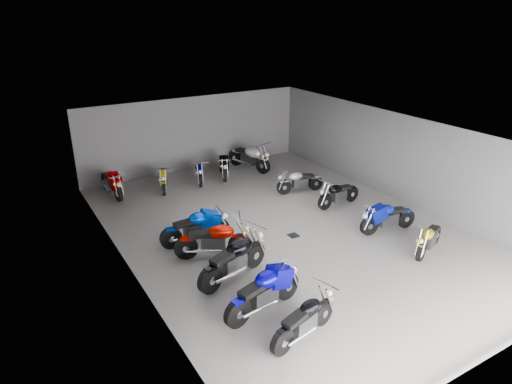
{
  "coord_description": "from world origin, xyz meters",
  "views": [
    {
      "loc": [
        -7.61,
        -10.87,
        6.68
      ],
      "look_at": [
        -0.4,
        1.13,
        1.0
      ],
      "focal_mm": 32.0,
      "sensor_mm": 36.0,
      "label": 1
    }
  ],
  "objects_px": {
    "motorcycle_left_b": "(264,291)",
    "motorcycle_back_d": "(224,165)",
    "motorcycle_left_e": "(196,227)",
    "motorcycle_back_a": "(111,183)",
    "motorcycle_right_f": "(299,181)",
    "motorcycle_right_e": "(338,194)",
    "motorcycle_left_a": "(305,320)",
    "motorcycle_right_c": "(387,217)",
    "motorcycle_left_c": "(234,259)",
    "motorcycle_left_d": "(214,240)",
    "motorcycle_back_b": "(163,178)",
    "drain_grate": "(294,235)",
    "motorcycle_back_c": "(199,171)",
    "motorcycle_right_b": "(429,238)",
    "motorcycle_back_e": "(250,157)"
  },
  "relations": [
    {
      "from": "motorcycle_left_a",
      "to": "motorcycle_back_b",
      "type": "height_order",
      "value": "motorcycle_left_a"
    },
    {
      "from": "motorcycle_left_b",
      "to": "motorcycle_back_c",
      "type": "relative_size",
      "value": 1.25
    },
    {
      "from": "motorcycle_right_b",
      "to": "motorcycle_back_c",
      "type": "xyz_separation_m",
      "value": [
        -3.33,
        8.8,
        0.01
      ]
    },
    {
      "from": "motorcycle_right_f",
      "to": "motorcycle_back_e",
      "type": "height_order",
      "value": "motorcycle_back_e"
    },
    {
      "from": "motorcycle_left_e",
      "to": "motorcycle_back_d",
      "type": "height_order",
      "value": "motorcycle_left_e"
    },
    {
      "from": "motorcycle_right_c",
      "to": "motorcycle_right_f",
      "type": "bearing_deg",
      "value": 14.38
    },
    {
      "from": "motorcycle_left_e",
      "to": "motorcycle_right_b",
      "type": "bearing_deg",
      "value": 60.9
    },
    {
      "from": "motorcycle_right_f",
      "to": "motorcycle_back_b",
      "type": "distance_m",
      "value": 5.33
    },
    {
      "from": "motorcycle_left_c",
      "to": "motorcycle_right_c",
      "type": "xyz_separation_m",
      "value": [
        5.5,
        -0.09,
        -0.08
      ]
    },
    {
      "from": "motorcycle_left_c",
      "to": "motorcycle_back_c",
      "type": "distance_m",
      "value": 7.45
    },
    {
      "from": "drain_grate",
      "to": "motorcycle_left_a",
      "type": "bearing_deg",
      "value": -122.72
    },
    {
      "from": "motorcycle_left_a",
      "to": "motorcycle_back_c",
      "type": "relative_size",
      "value": 1.08
    },
    {
      "from": "motorcycle_right_b",
      "to": "motorcycle_right_c",
      "type": "xyz_separation_m",
      "value": [
        -0.04,
        1.6,
        0.05
      ]
    },
    {
      "from": "motorcycle_left_a",
      "to": "motorcycle_left_b",
      "type": "bearing_deg",
      "value": 177.15
    },
    {
      "from": "motorcycle_left_a",
      "to": "motorcycle_back_c",
      "type": "xyz_separation_m",
      "value": [
        2.04,
        9.96,
        -0.02
      ]
    },
    {
      "from": "motorcycle_right_c",
      "to": "motorcycle_right_e",
      "type": "xyz_separation_m",
      "value": [
        0.01,
        2.39,
        -0.03
      ]
    },
    {
      "from": "motorcycle_left_e",
      "to": "motorcycle_back_a",
      "type": "relative_size",
      "value": 1.02
    },
    {
      "from": "motorcycle_right_b",
      "to": "motorcycle_back_e",
      "type": "xyz_separation_m",
      "value": [
        -0.78,
        9.05,
        0.13
      ]
    },
    {
      "from": "motorcycle_right_b",
      "to": "motorcycle_back_b",
      "type": "height_order",
      "value": "motorcycle_back_b"
    },
    {
      "from": "motorcycle_right_e",
      "to": "motorcycle_back_e",
      "type": "relative_size",
      "value": 0.81
    },
    {
      "from": "drain_grate",
      "to": "motorcycle_right_f",
      "type": "distance_m",
      "value": 3.71
    },
    {
      "from": "motorcycle_left_e",
      "to": "motorcycle_back_b",
      "type": "distance_m",
      "value": 4.84
    },
    {
      "from": "motorcycle_left_a",
      "to": "motorcycle_right_c",
      "type": "relative_size",
      "value": 0.95
    },
    {
      "from": "motorcycle_right_e",
      "to": "motorcycle_back_c",
      "type": "distance_m",
      "value": 5.83
    },
    {
      "from": "motorcycle_right_b",
      "to": "motorcycle_right_f",
      "type": "bearing_deg",
      "value": -16.66
    },
    {
      "from": "motorcycle_back_a",
      "to": "motorcycle_left_d",
      "type": "bearing_deg",
      "value": 98.23
    },
    {
      "from": "motorcycle_back_b",
      "to": "motorcycle_back_d",
      "type": "xyz_separation_m",
      "value": [
        2.71,
        0.11,
        0.03
      ]
    },
    {
      "from": "motorcycle_back_d",
      "to": "motorcycle_left_d",
      "type": "bearing_deg",
      "value": 83.53
    },
    {
      "from": "motorcycle_right_b",
      "to": "motorcycle_back_b",
      "type": "distance_m",
      "value": 10.03
    },
    {
      "from": "motorcycle_left_a",
      "to": "motorcycle_right_b",
      "type": "xyz_separation_m",
      "value": [
        5.36,
        1.16,
        -0.03
      ]
    },
    {
      "from": "motorcycle_left_e",
      "to": "motorcycle_back_c",
      "type": "distance_m",
      "value": 5.31
    },
    {
      "from": "motorcycle_back_d",
      "to": "motorcycle_right_b",
      "type": "bearing_deg",
      "value": 126.61
    },
    {
      "from": "motorcycle_left_b",
      "to": "motorcycle_right_b",
      "type": "xyz_separation_m",
      "value": [
        5.61,
        -0.08,
        -0.1
      ]
    },
    {
      "from": "motorcycle_right_c",
      "to": "motorcycle_back_a",
      "type": "height_order",
      "value": "motorcycle_back_a"
    },
    {
      "from": "motorcycle_right_f",
      "to": "motorcycle_right_e",
      "type": "bearing_deg",
      "value": -154.32
    },
    {
      "from": "motorcycle_left_e",
      "to": "drain_grate",
      "type": "bearing_deg",
      "value": 74.58
    },
    {
      "from": "drain_grate",
      "to": "motorcycle_right_e",
      "type": "relative_size",
      "value": 0.17
    },
    {
      "from": "motorcycle_left_e",
      "to": "motorcycle_right_c",
      "type": "bearing_deg",
      "value": 73.07
    },
    {
      "from": "motorcycle_left_d",
      "to": "motorcycle_back_d",
      "type": "height_order",
      "value": "motorcycle_left_d"
    },
    {
      "from": "motorcycle_left_b",
      "to": "motorcycle_right_e",
      "type": "distance_m",
      "value": 6.81
    },
    {
      "from": "motorcycle_left_c",
      "to": "motorcycle_back_e",
      "type": "distance_m",
      "value": 8.78
    },
    {
      "from": "motorcycle_back_c",
      "to": "motorcycle_left_c",
      "type": "bearing_deg",
      "value": 92.93
    },
    {
      "from": "motorcycle_right_b",
      "to": "motorcycle_right_c",
      "type": "distance_m",
      "value": 1.6
    },
    {
      "from": "motorcycle_right_e",
      "to": "motorcycle_back_d",
      "type": "xyz_separation_m",
      "value": [
        -2.12,
        4.9,
        0.04
      ]
    },
    {
      "from": "motorcycle_left_b",
      "to": "motorcycle_back_d",
      "type": "relative_size",
      "value": 1.14
    },
    {
      "from": "motorcycle_left_b",
      "to": "motorcycle_right_f",
      "type": "bearing_deg",
      "value": 126.46
    },
    {
      "from": "motorcycle_left_b",
      "to": "motorcycle_left_e",
      "type": "xyz_separation_m",
      "value": [
        0.02,
        3.92,
        -0.02
      ]
    },
    {
      "from": "motorcycle_left_c",
      "to": "motorcycle_left_d",
      "type": "relative_size",
      "value": 1.11
    },
    {
      "from": "motorcycle_left_b",
      "to": "motorcycle_left_e",
      "type": "bearing_deg",
      "value": 168.37
    },
    {
      "from": "motorcycle_left_e",
      "to": "motorcycle_back_d",
      "type": "xyz_separation_m",
      "value": [
        3.44,
        4.89,
        -0.02
      ]
    }
  ]
}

